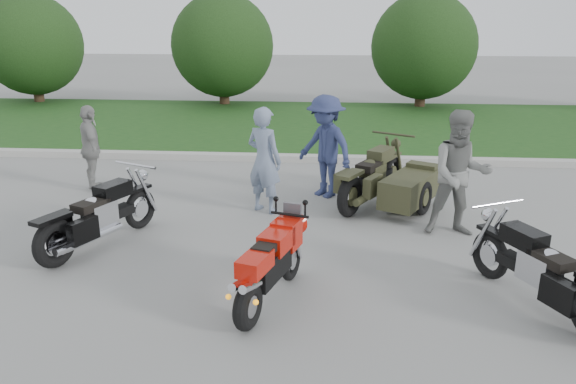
# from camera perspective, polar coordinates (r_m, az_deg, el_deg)

# --- Properties ---
(ground) EXTENTS (80.00, 80.00, 0.00)m
(ground) POSITION_cam_1_polar(r_m,az_deg,el_deg) (7.51, -3.01, -8.49)
(ground) COLOR gray
(ground) RESTS_ON ground
(curb) EXTENTS (60.00, 0.30, 0.15)m
(curb) POSITION_cam_1_polar(r_m,az_deg,el_deg) (13.12, 0.38, 3.47)
(curb) COLOR #B5B2AA
(curb) RESTS_ON ground
(grass_strip) EXTENTS (60.00, 8.00, 0.14)m
(grass_strip) POSITION_cam_1_polar(r_m,az_deg,el_deg) (17.16, 1.40, 6.88)
(grass_strip) COLOR #325E20
(grass_strip) RESTS_ON ground
(tree_far_left) EXTENTS (3.60, 3.60, 4.00)m
(tree_far_left) POSITION_cam_1_polar(r_m,az_deg,el_deg) (22.97, -24.57, 13.45)
(tree_far_left) COLOR #3F2B1C
(tree_far_left) RESTS_ON ground
(tree_mid_left) EXTENTS (3.60, 3.60, 4.00)m
(tree_mid_left) POSITION_cam_1_polar(r_m,az_deg,el_deg) (20.58, -6.66, 14.56)
(tree_mid_left) COLOR #3F2B1C
(tree_mid_left) RESTS_ON ground
(tree_mid_right) EXTENTS (3.60, 3.60, 4.00)m
(tree_mid_right) POSITION_cam_1_polar(r_m,az_deg,el_deg) (20.44, 13.63, 14.17)
(tree_mid_right) COLOR #3F2B1C
(tree_mid_right) RESTS_ON ground
(sportbike_red) EXTENTS (0.71, 1.80, 0.87)m
(sportbike_red) POSITION_cam_1_polar(r_m,az_deg,el_deg) (6.63, -1.86, -7.33)
(sportbike_red) COLOR black
(sportbike_red) RESTS_ON ground
(cruiser_left) EXTENTS (1.07, 2.18, 0.89)m
(cruiser_left) POSITION_cam_1_polar(r_m,az_deg,el_deg) (8.64, -18.97, -2.60)
(cruiser_left) COLOR black
(cruiser_left) RESTS_ON ground
(cruiser_right) EXTENTS (1.14, 2.11, 0.88)m
(cruiser_right) POSITION_cam_1_polar(r_m,az_deg,el_deg) (7.16, 24.71, -7.67)
(cruiser_right) COLOR black
(cruiser_right) RESTS_ON ground
(cruiser_sidecar) EXTENTS (1.87, 2.31, 0.95)m
(cruiser_sidecar) POSITION_cam_1_polar(r_m,az_deg,el_deg) (10.00, 10.59, 0.76)
(cruiser_sidecar) COLOR black
(cruiser_sidecar) RESTS_ON ground
(person_stripe) EXTENTS (0.80, 0.72, 1.84)m
(person_stripe) POSITION_cam_1_polar(r_m,az_deg,el_deg) (9.58, -2.42, 3.25)
(person_stripe) COLOR gray
(person_stripe) RESTS_ON ground
(person_grey) EXTENTS (0.96, 0.76, 1.95)m
(person_grey) POSITION_cam_1_polar(r_m,az_deg,el_deg) (8.92, 17.07, 1.74)
(person_grey) COLOR gray
(person_grey) RESTS_ON ground
(person_denim) EXTENTS (1.39, 1.35, 1.91)m
(person_denim) POSITION_cam_1_polar(r_m,az_deg,el_deg) (10.43, 3.82, 4.62)
(person_denim) COLOR navy
(person_denim) RESTS_ON ground
(person_back) EXTENTS (0.88, 1.04, 1.67)m
(person_back) POSITION_cam_1_polar(r_m,az_deg,el_deg) (11.39, -19.37, 4.17)
(person_back) COLOR #979692
(person_back) RESTS_ON ground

